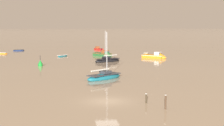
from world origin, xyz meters
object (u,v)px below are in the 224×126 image
Objects in this scene: motorboat_moored_2 at (98,49)px; motorboat_moored_3 at (105,55)px; motorboat_moored_0 at (157,57)px; channel_buoy at (40,64)px; rowboat_moored_4 at (19,50)px; mooring_post_near at (166,102)px; sailboat_moored_0 at (104,77)px; sailboat_moored_2 at (107,60)px; rowboat_moored_1 at (1,53)px; mooring_post_right at (146,98)px; rowboat_moored_3 at (146,54)px; rowboat_moored_2 at (63,56)px.

motorboat_moored_3 is (-0.35, -20.87, 0.11)m from motorboat_moored_2.
motorboat_moored_0 is 29.36m from channel_buoy.
mooring_post_near is (23.13, -75.86, 0.59)m from rowboat_moored_4.
channel_buoy is at bearing 82.80° from sailboat_moored_0.
sailboat_moored_0 reaches higher than mooring_post_near.
rowboat_moored_4 is 59.37m from sailboat_moored_0.
channel_buoy is (-14.19, -5.74, 0.15)m from sailboat_moored_2.
rowboat_moored_1 is 34.85m from sailboat_moored_2.
rowboat_moored_1 is 0.63× the size of motorboat_moored_3.
motorboat_moored_2 is 56.98m from sailboat_moored_0.
sailboat_moored_0 is at bearing -58.83° from channel_buoy.
mooring_post_near is 3.12m from mooring_post_right.
motorboat_moored_3 is at bearing 178.55° from rowboat_moored_1.
sailboat_moored_0 is at bearing -3.41° from rowboat_moored_3.
rowboat_moored_4 is at bearing 106.96° from mooring_post_near.
motorboat_moored_3 is 12.57m from sailboat_moored_2.
sailboat_moored_0 is 17.07m from mooring_post_right.
motorboat_moored_0 is 29.91m from motorboat_moored_2.
rowboat_moored_2 is at bearing -159.31° from motorboat_moored_0.
sailboat_moored_2 is (-0.88, -12.54, -0.04)m from motorboat_moored_3.
sailboat_moored_0 reaches higher than motorboat_moored_0.
rowboat_moored_1 is at bearing -128.32° from rowboat_moored_4.
sailboat_moored_2 reaches higher than rowboat_moored_3.
motorboat_moored_2 is at bearing 88.27° from mooring_post_right.
motorboat_moored_3 is (27.26, -10.23, 0.19)m from rowboat_moored_1.
channel_buoy is (8.64, -38.52, 0.32)m from rowboat_moored_4.
rowboat_moored_2 is 10.68m from motorboat_moored_3.
motorboat_moored_0 reaches higher than motorboat_moored_2.
channel_buoy is at bearing -72.42° from motorboat_moored_3.
rowboat_moored_3 is (22.54, 3.18, 0.02)m from rowboat_moored_2.
sailboat_moored_2 is at bearing 88.58° from mooring_post_right.
motorboat_moored_2 is at bearing -139.80° from rowboat_moored_1.
sailboat_moored_0 is (19.31, -56.15, 0.18)m from rowboat_moored_4.
mooring_post_near reaches higher than mooring_post_right.
rowboat_moored_3 is 43.40m from sailboat_moored_0.
rowboat_moored_2 is at bearing -74.41° from rowboat_moored_4.
rowboat_moored_3 is at bearing 76.89° from motorboat_moored_3.
motorboat_moored_0 is 1.57× the size of rowboat_moored_3.
motorboat_moored_0 reaches higher than rowboat_moored_3.
sailboat_moored_2 reaches higher than rowboat_moored_4.
sailboat_moored_0 is at bearing 154.56° from motorboat_moored_2.
motorboat_moored_2 is 73.70m from mooring_post_right.
rowboat_moored_3 is (0.01, 11.01, -0.20)m from motorboat_moored_0.
mooring_post_near is at bearing -65.33° from mooring_post_right.
rowboat_moored_1 is at bearing -68.61° from sailboat_moored_2.
motorboat_moored_3 is at bearing 158.38° from motorboat_moored_2.
rowboat_moored_3 is 3.10× the size of mooring_post_right.
motorboat_moored_0 is 13.67m from motorboat_moored_3.
mooring_post_near is at bearing 158.65° from motorboat_moored_2.
rowboat_moored_1 reaches higher than rowboat_moored_4.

